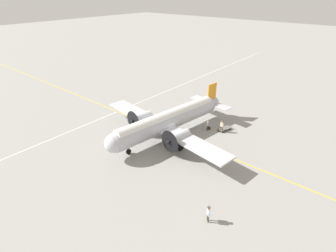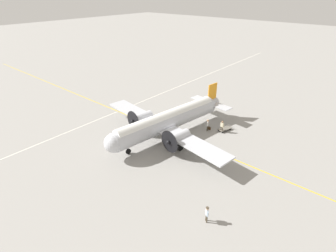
{
  "view_description": "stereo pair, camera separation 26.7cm",
  "coord_description": "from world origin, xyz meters",
  "views": [
    {
      "loc": [
        20.41,
        -24.46,
        18.45
      ],
      "look_at": [
        0.0,
        0.0,
        1.6
      ],
      "focal_mm": 28.0,
      "sensor_mm": 36.0,
      "label": 1
    },
    {
      "loc": [
        20.61,
        -24.29,
        18.45
      ],
      "look_at": [
        0.0,
        0.0,
        1.6
      ],
      "focal_mm": 28.0,
      "sensor_mm": 36.0,
      "label": 2
    }
  ],
  "objects": [
    {
      "name": "apron_line_eastwest",
      "position": [
        0.0,
        0.9,
        0.0
      ],
      "size": [
        120.0,
        0.16,
        0.01
      ],
      "color": "gold",
      "rests_on": "ground_plane"
    },
    {
      "name": "passenger_boarding",
      "position": [
        3.33,
        4.91,
        1.1
      ],
      "size": [
        0.33,
        0.59,
        1.8
      ],
      "rotation": [
        0.0,
        0.0,
        5.06
      ],
      "color": "#473D2D",
      "rests_on": "ground_plane"
    },
    {
      "name": "baggage_cart",
      "position": [
        5.23,
        6.65,
        0.27
      ],
      "size": [
        1.47,
        2.26,
        0.56
      ],
      "rotation": [
        0.0,
        0.0,
        4.44
      ],
      "color": "#6B665B",
      "rests_on": "ground_plane"
    },
    {
      "name": "crew_foreground",
      "position": [
        12.43,
        -9.38,
        1.06
      ],
      "size": [
        0.45,
        0.41,
        1.68
      ],
      "rotation": [
        0.0,
        0.0,
        -0.72
      ],
      "color": "#473D2D",
      "rests_on": "ground_plane"
    },
    {
      "name": "airliner_main",
      "position": [
        -0.05,
        -0.38,
        2.47
      ],
      "size": [
        22.26,
        19.81,
        5.6
      ],
      "rotation": [
        0.0,
        0.0,
        4.57
      ],
      "color": "silver",
      "rests_on": "ground_plane"
    },
    {
      "name": "suitcase_near_door",
      "position": [
        3.37,
        5.34,
        0.23
      ],
      "size": [
        0.52,
        0.14,
        0.5
      ],
      "color": "#47331E",
      "rests_on": "ground_plane"
    },
    {
      "name": "ground_plane",
      "position": [
        0.0,
        0.0,
        0.0
      ],
      "size": [
        300.0,
        300.0,
        0.0
      ],
      "primitive_type": "plane",
      "color": "gray"
    },
    {
      "name": "ramp_agent",
      "position": [
        5.15,
        5.86,
        1.11
      ],
      "size": [
        0.61,
        0.29,
        1.81
      ],
      "rotation": [
        0.0,
        0.0,
        6.11
      ],
      "color": "#473D2D",
      "rests_on": "ground_plane"
    },
    {
      "name": "apron_line_northsouth",
      "position": [
        -11.83,
        0.0,
        0.0
      ],
      "size": [
        0.16,
        120.0,
        0.01
      ],
      "color": "silver",
      "rests_on": "ground_plane"
    }
  ]
}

